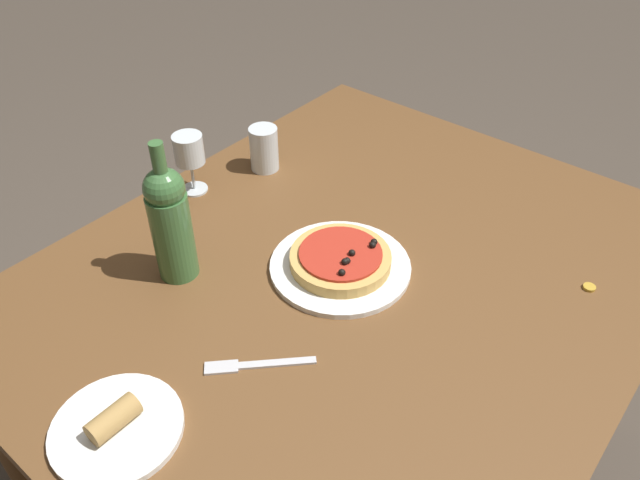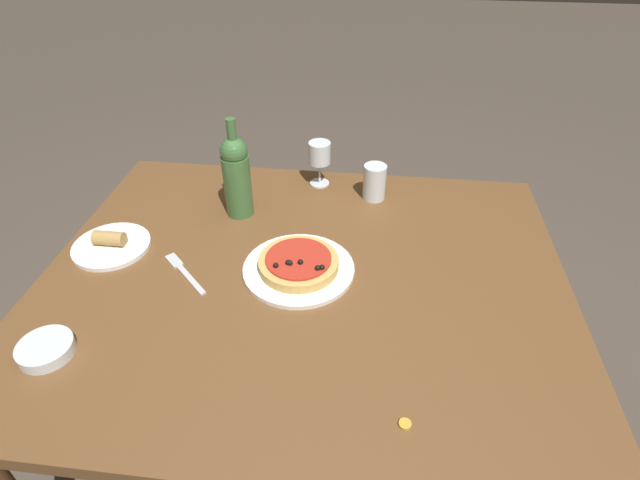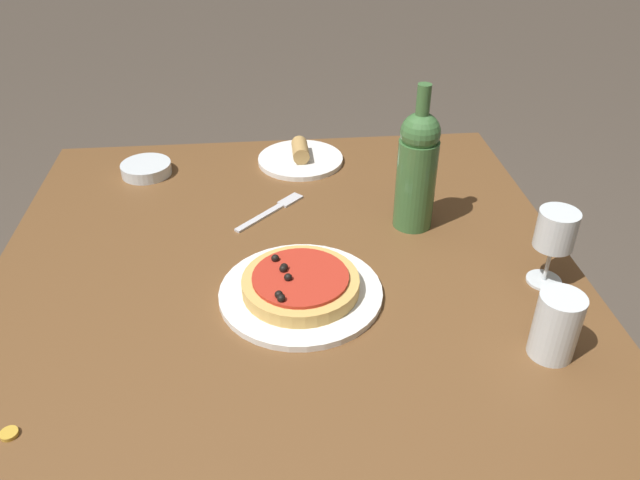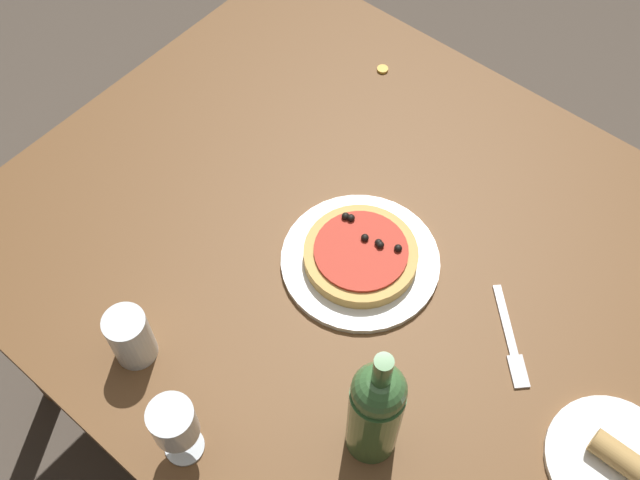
{
  "view_description": "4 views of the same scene",
  "coord_description": "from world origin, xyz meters",
  "px_view_note": "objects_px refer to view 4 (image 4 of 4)",
  "views": [
    {
      "loc": [
        -0.76,
        -0.54,
        1.55
      ],
      "look_at": [
        -0.07,
        0.03,
        0.83
      ],
      "focal_mm": 35.0,
      "sensor_mm": 36.0,
      "label": 1
    },
    {
      "loc": [
        0.15,
        -0.93,
        1.54
      ],
      "look_at": [
        0.04,
        0.03,
        0.82
      ],
      "focal_mm": 28.0,
      "sensor_mm": 36.0,
      "label": 2
    },
    {
      "loc": [
        0.83,
        -0.03,
        1.4
      ],
      "look_at": [
        -0.04,
        0.06,
        0.81
      ],
      "focal_mm": 35.0,
      "sensor_mm": 36.0,
      "label": 3
    },
    {
      "loc": [
        -0.4,
        0.6,
        1.86
      ],
      "look_at": [
        0.04,
        0.07,
        0.79
      ],
      "focal_mm": 42.0,
      "sensor_mm": 36.0,
      "label": 4
    }
  ],
  "objects_px": {
    "side_plate": "(613,460)",
    "bottle_cap": "(383,69)",
    "wine_bottle": "(376,410)",
    "pizza": "(361,254)",
    "dinner_plate": "(360,261)",
    "fork": "(511,342)",
    "wine_glass": "(174,424)",
    "dining_table": "(359,272)",
    "water_cup": "(131,337)"
  },
  "relations": [
    {
      "from": "side_plate",
      "to": "bottle_cap",
      "type": "bearing_deg",
      "value": -29.76
    },
    {
      "from": "wine_bottle",
      "to": "bottle_cap",
      "type": "xyz_separation_m",
      "value": [
        0.47,
        -0.65,
        -0.12
      ]
    },
    {
      "from": "pizza",
      "to": "side_plate",
      "type": "distance_m",
      "value": 0.52
    },
    {
      "from": "bottle_cap",
      "to": "dinner_plate",
      "type": "bearing_deg",
      "value": 122.53
    },
    {
      "from": "pizza",
      "to": "fork",
      "type": "bearing_deg",
      "value": -172.66
    },
    {
      "from": "fork",
      "to": "bottle_cap",
      "type": "bearing_deg",
      "value": -169.06
    },
    {
      "from": "wine_glass",
      "to": "wine_bottle",
      "type": "xyz_separation_m",
      "value": [
        -0.21,
        -0.19,
        0.02
      ]
    },
    {
      "from": "dining_table",
      "to": "bottle_cap",
      "type": "distance_m",
      "value": 0.47
    },
    {
      "from": "wine_bottle",
      "to": "water_cup",
      "type": "xyz_separation_m",
      "value": [
        0.39,
        0.13,
        -0.07
      ]
    },
    {
      "from": "side_plate",
      "to": "dining_table",
      "type": "bearing_deg",
      "value": -6.01
    },
    {
      "from": "wine_glass",
      "to": "fork",
      "type": "xyz_separation_m",
      "value": [
        -0.29,
        -0.47,
        -0.1
      ]
    },
    {
      "from": "fork",
      "to": "dining_table",
      "type": "bearing_deg",
      "value": -132.0
    },
    {
      "from": "wine_bottle",
      "to": "fork",
      "type": "distance_m",
      "value": 0.32
    },
    {
      "from": "wine_glass",
      "to": "side_plate",
      "type": "bearing_deg",
      "value": -142.14
    },
    {
      "from": "wine_bottle",
      "to": "side_plate",
      "type": "bearing_deg",
      "value": -145.64
    },
    {
      "from": "bottle_cap",
      "to": "wine_bottle",
      "type": "bearing_deg",
      "value": 125.95
    },
    {
      "from": "pizza",
      "to": "bottle_cap",
      "type": "relative_size",
      "value": 8.43
    },
    {
      "from": "water_cup",
      "to": "bottle_cap",
      "type": "relative_size",
      "value": 4.59
    },
    {
      "from": "side_plate",
      "to": "wine_glass",
      "type": "bearing_deg",
      "value": 37.86
    },
    {
      "from": "wine_bottle",
      "to": "bottle_cap",
      "type": "distance_m",
      "value": 0.81
    },
    {
      "from": "dining_table",
      "to": "dinner_plate",
      "type": "xyz_separation_m",
      "value": [
        -0.01,
        0.02,
        0.08
      ]
    },
    {
      "from": "wine_bottle",
      "to": "water_cup",
      "type": "bearing_deg",
      "value": 18.7
    },
    {
      "from": "dinner_plate",
      "to": "wine_bottle",
      "type": "bearing_deg",
      "value": 131.12
    },
    {
      "from": "fork",
      "to": "bottle_cap",
      "type": "distance_m",
      "value": 0.67
    },
    {
      "from": "wine_bottle",
      "to": "wine_glass",
      "type": "bearing_deg",
      "value": 42.35
    },
    {
      "from": "fork",
      "to": "side_plate",
      "type": "xyz_separation_m",
      "value": [
        -0.22,
        0.07,
        0.01
      ]
    },
    {
      "from": "wine_bottle",
      "to": "fork",
      "type": "xyz_separation_m",
      "value": [
        -0.08,
        -0.28,
        -0.13
      ]
    },
    {
      "from": "dinner_plate",
      "to": "wine_glass",
      "type": "height_order",
      "value": "wine_glass"
    },
    {
      "from": "dining_table",
      "to": "fork",
      "type": "height_order",
      "value": "fork"
    },
    {
      "from": "dining_table",
      "to": "bottle_cap",
      "type": "height_order",
      "value": "bottle_cap"
    },
    {
      "from": "dinner_plate",
      "to": "bottle_cap",
      "type": "xyz_separation_m",
      "value": [
        0.26,
        -0.41,
        -0.0
      ]
    },
    {
      "from": "wine_bottle",
      "to": "bottle_cap",
      "type": "relative_size",
      "value": 12.32
    },
    {
      "from": "pizza",
      "to": "dining_table",
      "type": "bearing_deg",
      "value": -55.85
    },
    {
      "from": "wine_glass",
      "to": "water_cup",
      "type": "distance_m",
      "value": 0.19
    },
    {
      "from": "pizza",
      "to": "fork",
      "type": "relative_size",
      "value": 1.36
    },
    {
      "from": "dining_table",
      "to": "wine_glass",
      "type": "height_order",
      "value": "wine_glass"
    },
    {
      "from": "wine_glass",
      "to": "bottle_cap",
      "type": "distance_m",
      "value": 0.89
    },
    {
      "from": "dining_table",
      "to": "bottle_cap",
      "type": "relative_size",
      "value": 54.83
    },
    {
      "from": "dining_table",
      "to": "dinner_plate",
      "type": "relative_size",
      "value": 4.65
    },
    {
      "from": "wine_glass",
      "to": "pizza",
      "type": "bearing_deg",
      "value": -90.14
    },
    {
      "from": "bottle_cap",
      "to": "fork",
      "type": "bearing_deg",
      "value": 146.07
    },
    {
      "from": "dining_table",
      "to": "water_cup",
      "type": "bearing_deg",
      "value": 67.63
    },
    {
      "from": "wine_glass",
      "to": "fork",
      "type": "bearing_deg",
      "value": -121.65
    },
    {
      "from": "dinner_plate",
      "to": "fork",
      "type": "height_order",
      "value": "dinner_plate"
    },
    {
      "from": "pizza",
      "to": "fork",
      "type": "height_order",
      "value": "pizza"
    },
    {
      "from": "dinner_plate",
      "to": "wine_bottle",
      "type": "distance_m",
      "value": 0.34
    },
    {
      "from": "wine_glass",
      "to": "water_cup",
      "type": "bearing_deg",
      "value": -19.52
    },
    {
      "from": "fork",
      "to": "pizza",
      "type": "bearing_deg",
      "value": -127.78
    },
    {
      "from": "dinner_plate",
      "to": "fork",
      "type": "relative_size",
      "value": 1.9
    },
    {
      "from": "dining_table",
      "to": "wine_bottle",
      "type": "distance_m",
      "value": 0.4
    }
  ]
}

